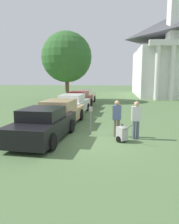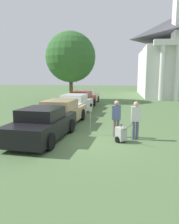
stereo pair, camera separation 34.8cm
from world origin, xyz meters
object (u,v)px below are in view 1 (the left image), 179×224
at_px(equipment_cart, 122,133).
at_px(person_worker, 117,116).
at_px(person_supervisor, 136,118).
at_px(parked_car_black, 44,125).
at_px(church, 167,55).
at_px(parking_meter, 91,116).
at_px(parked_car_cream, 84,97).
at_px(parked_car_maroon, 79,100).
at_px(parked_car_tan, 60,113).
at_px(parked_car_white, 73,105).

bearing_deg(equipment_cart, person_worker, 67.02).
bearing_deg(equipment_cart, person_supervisor, -2.16).
bearing_deg(parked_car_black, equipment_cart, 5.38).
distance_m(person_supervisor, church, 26.07).
height_order(parking_meter, person_worker, person_worker).
distance_m(parked_car_cream, person_supervisor, 14.11).
relative_size(parking_meter, person_worker, 0.80).
xyz_separation_m(parked_car_black, person_worker, (3.41, 0.87, 0.32)).
relative_size(parked_car_black, parked_car_maroon, 0.95).
height_order(parked_car_tan, parked_car_maroon, parked_car_maroon).
xyz_separation_m(parked_car_maroon, equipment_cart, (3.64, -10.32, -0.34)).
bearing_deg(parked_car_maroon, parking_meter, -72.96).
xyz_separation_m(parked_car_tan, parked_car_maroon, (0.00, 7.24, 0.01)).
relative_size(parked_car_maroon, parked_car_cream, 0.96).
height_order(parked_car_white, equipment_cart, parked_car_white).
relative_size(person_supervisor, equipment_cart, 1.81).
bearing_deg(person_worker, parked_car_white, -60.73).
bearing_deg(equipment_cart, parked_car_tan, 100.65).
height_order(parked_car_maroon, church, church).
bearing_deg(church, parked_car_white, -121.74).
distance_m(parked_car_white, equipment_cart, 8.06).
height_order(person_supervisor, church, church).
relative_size(parked_car_cream, parking_meter, 3.67).
distance_m(person_supervisor, equipment_cart, 1.06).
relative_size(parked_car_cream, church, 0.24).
distance_m(person_worker, equipment_cart, 1.06).
xyz_separation_m(parked_car_tan, equipment_cart, (3.65, -3.08, -0.33)).
relative_size(parked_car_cream, person_supervisor, 2.91).
distance_m(parked_car_black, parked_car_cream, 14.01).
bearing_deg(parked_car_cream, parked_car_white, -85.70).
xyz_separation_m(parked_car_white, person_worker, (3.41, -6.38, 0.32)).
distance_m(parked_car_white, parked_car_cream, 6.75).
bearing_deg(parked_car_tan, person_worker, -29.38).
xyz_separation_m(parked_car_tan, person_supervisor, (4.31, -2.57, 0.32)).
height_order(person_worker, church, church).
distance_m(equipment_cart, church, 26.85).
distance_m(parked_car_cream, equipment_cart, 14.41).
distance_m(parking_meter, person_worker, 1.32).
relative_size(parked_car_tan, person_worker, 3.00).
bearing_deg(parked_car_black, parked_car_cream, 94.31).
bearing_deg(parked_car_cream, equipment_cart, -71.04).
distance_m(parked_car_maroon, church, 19.30).
relative_size(parked_car_black, parked_car_white, 0.92).
height_order(parked_car_black, parked_car_tan, parked_car_tan).
relative_size(parked_car_white, equipment_cart, 5.22).
bearing_deg(church, person_supervisor, -105.43).
xyz_separation_m(parking_meter, person_worker, (1.30, -0.19, 0.04)).
bearing_deg(person_worker, equipment_cart, 107.34).
bearing_deg(parked_car_black, parked_car_tan, 94.32).
height_order(parked_car_black, parked_car_white, parked_car_white).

